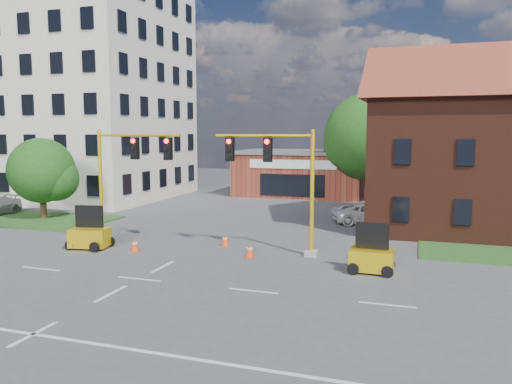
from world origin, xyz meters
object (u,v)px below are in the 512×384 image
signal_mast_west (126,172)px  trailer_west (90,236)px  trailer_east (372,258)px  signal_mast_east (279,176)px  pickup_white (369,213)px

signal_mast_west → trailer_west: 3.92m
signal_mast_west → trailer_east: (13.43, -1.94, -3.27)m
signal_mast_east → pickup_white: 11.06m
trailer_west → signal_mast_east: bearing=-0.2°
trailer_east → pickup_white: (-1.28, 11.94, 0.03)m
signal_mast_west → pickup_white: 16.06m
signal_mast_east → trailer_west: (-9.74, -1.95, -3.24)m
trailer_west → trailer_east: 14.46m
trailer_west → pickup_white: bearing=30.7°
signal_mast_west → signal_mast_east: (8.71, 0.00, 0.00)m
pickup_white → signal_mast_west: bearing=105.1°
trailer_east → pickup_white: bearing=97.8°
signal_mast_east → trailer_west: signal_mast_east is taller
signal_mast_west → signal_mast_east: bearing=0.0°
signal_mast_west → trailer_east: size_ratio=2.98×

